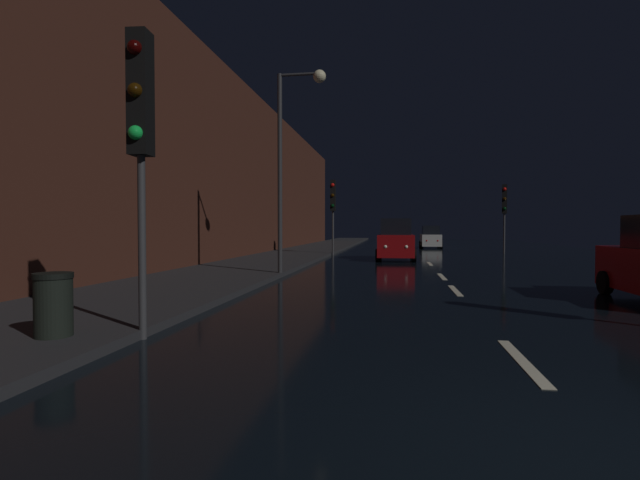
{
  "coord_description": "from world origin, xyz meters",
  "views": [
    {
      "loc": [
        -1.64,
        -3.43,
        1.74
      ],
      "look_at": [
        -4.92,
        17.26,
        1.17
      ],
      "focal_mm": 26.58,
      "sensor_mm": 36.0,
      "label": 1
    }
  ],
  "objects": [
    {
      "name": "ground",
      "position": [
        0.0,
        24.5,
        -0.01
      ],
      "size": [
        27.82,
        84.0,
        0.02
      ],
      "primitive_type": "cube",
      "color": "black"
    },
    {
      "name": "sidewalk_left",
      "position": [
        -7.71,
        24.5,
        0.07
      ],
      "size": [
        4.4,
        84.0,
        0.15
      ],
      "primitive_type": "cube",
      "color": "#28282B",
      "rests_on": "ground"
    },
    {
      "name": "building_facade_left",
      "position": [
        -10.31,
        21.0,
        4.89
      ],
      "size": [
        0.8,
        63.0,
        9.78
      ],
      "primitive_type": "cube",
      "color": "#472319",
      "rests_on": "ground"
    },
    {
      "name": "lane_centerline",
      "position": [
        0.0,
        11.53,
        0.01
      ],
      "size": [
        0.16,
        18.76,
        0.01
      ],
      "color": "beige",
      "rests_on": "ground"
    },
    {
      "name": "traffic_light_far_right",
      "position": [
        5.41,
        28.94,
        3.26
      ],
      "size": [
        0.37,
        0.48,
        4.53
      ],
      "rotation": [
        0.0,
        0.0,
        -1.78
      ],
      "color": "#38383A",
      "rests_on": "ground"
    },
    {
      "name": "traffic_light_near_left",
      "position": [
        -5.51,
        3.34,
        3.44
      ],
      "size": [
        0.33,
        0.47,
        4.75
      ],
      "rotation": [
        0.0,
        0.0,
        -1.49
      ],
      "color": "#38383A",
      "rests_on": "ground"
    },
    {
      "name": "traffic_light_far_left",
      "position": [
        -5.41,
        25.43,
        3.35
      ],
      "size": [
        0.31,
        0.46,
        4.64
      ],
      "rotation": [
        0.0,
        0.0,
        -1.59
      ],
      "color": "#38383A",
      "rests_on": "ground"
    },
    {
      "name": "streetlamp_overhead",
      "position": [
        -5.15,
        12.68,
        4.73
      ],
      "size": [
        1.7,
        0.44,
        7.12
      ],
      "color": "#2D2D30",
      "rests_on": "ground"
    },
    {
      "name": "trash_bin_curbside",
      "position": [
        -6.55,
        2.73,
        0.62
      ],
      "size": [
        0.55,
        0.55,
        0.93
      ],
      "color": "black",
      "rests_on": "sidewalk_left"
    },
    {
      "name": "car_approaching_headlights",
      "position": [
        -1.59,
        22.08,
        1.01
      ],
      "size": [
        2.02,
        4.36,
        2.2
      ],
      "rotation": [
        0.0,
        0.0,
        -1.57
      ],
      "color": "maroon",
      "rests_on": "ground"
    },
    {
      "name": "car_distant_taillights",
      "position": [
        1.27,
        36.72,
        0.85
      ],
      "size": [
        1.71,
        3.7,
        1.86
      ],
      "rotation": [
        0.0,
        0.0,
        1.57
      ],
      "color": "silver",
      "rests_on": "ground"
    }
  ]
}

